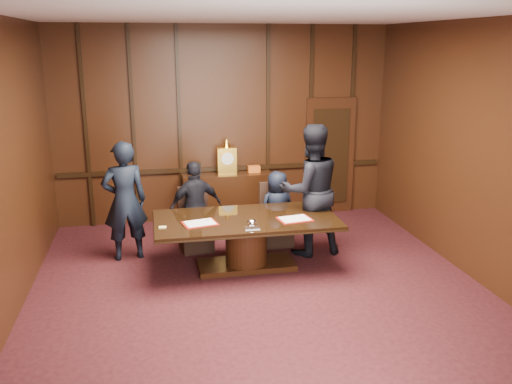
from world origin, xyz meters
TOP-DOWN VIEW (x-y plane):
  - room at (0.07, 0.14)m, footprint 7.00×7.04m
  - sideboard at (0.00, 3.26)m, footprint 1.60×0.45m
  - conference_table at (-0.04, 1.10)m, footprint 2.62×1.32m
  - folder_left at (-0.71, 0.97)m, footprint 0.52×0.42m
  - folder_right at (0.63, 0.89)m, footprint 0.51×0.40m
  - inkstand at (-0.04, 0.65)m, footprint 0.20×0.14m
  - notepad at (-1.22, 0.90)m, footprint 0.10×0.08m
  - chair_left at (-0.69, 1.98)m, footprint 0.53×0.53m
  - chair_right at (0.61, 1.98)m, footprint 0.48×0.48m
  - signatory_left at (-0.69, 1.90)m, footprint 0.91×0.57m
  - signatory_right at (0.61, 1.90)m, footprint 0.67×0.50m
  - witness_left at (-1.74, 1.81)m, footprint 0.73×0.55m
  - witness_right at (1.03, 1.49)m, footprint 1.05×0.86m

SIDE VIEW (x-z plane):
  - chair_left at x=-0.69m, z-range -0.20..0.79m
  - chair_right at x=0.61m, z-range -0.20..0.79m
  - sideboard at x=0.00m, z-range -0.28..1.26m
  - conference_table at x=-0.04m, z-range 0.13..0.89m
  - signatory_right at x=0.61m, z-range 0.00..1.23m
  - signatory_left at x=-0.69m, z-range 0.00..1.44m
  - notepad at x=-1.22m, z-range 0.76..0.77m
  - folder_left at x=-0.71m, z-range 0.76..0.78m
  - folder_right at x=0.63m, z-range 0.76..0.78m
  - inkstand at x=-0.04m, z-range 0.76..0.87m
  - witness_left at x=-1.74m, z-range 0.00..1.81m
  - witness_right at x=1.03m, z-range 0.00..2.03m
  - room at x=0.07m, z-range -0.03..3.47m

